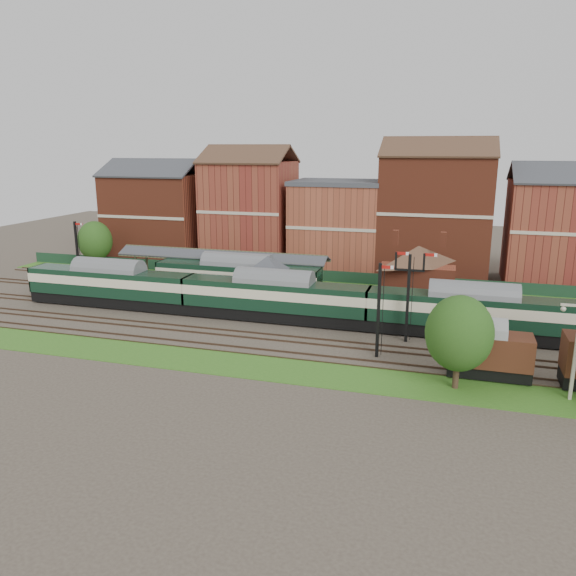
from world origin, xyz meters
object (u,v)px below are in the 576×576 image
(goods_van_a, at_px, (490,352))
(semaphore_bracket, at_px, (409,292))
(signal_box, at_px, (268,282))
(dmu_train, at_px, (274,297))
(platform_railcar, at_px, (238,278))

(goods_van_a, bearing_deg, semaphore_bracket, 135.77)
(semaphore_bracket, bearing_deg, signal_box, 159.08)
(dmu_train, height_order, goods_van_a, dmu_train)
(semaphore_bracket, distance_m, platform_railcar, 21.81)
(signal_box, bearing_deg, dmu_train, -61.76)
(goods_van_a, bearing_deg, signal_box, 150.57)
(dmu_train, distance_m, platform_railcar, 9.17)
(dmu_train, relative_size, platform_railcar, 2.94)
(goods_van_a, bearing_deg, platform_railcar, 149.61)
(signal_box, distance_m, goods_van_a, 24.96)
(dmu_train, bearing_deg, semaphore_bracket, -10.65)
(platform_railcar, relative_size, goods_van_a, 3.18)
(signal_box, relative_size, dmu_train, 0.11)
(signal_box, xyz_separation_m, semaphore_bracket, (15.04, -5.75, 1.44))
(signal_box, height_order, dmu_train, signal_box)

